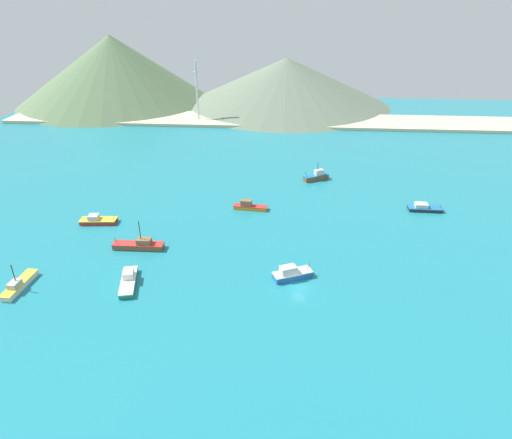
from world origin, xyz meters
TOP-DOWN VIEW (x-y plane):
  - ground at (0.00, 30.00)m, footprint 260.00×280.00m
  - fishing_boat_0 at (-34.07, 11.57)m, footprint 10.96×2.71m
  - fishing_boat_1 at (-32.08, -1.27)m, footprint 4.63×9.75m
  - fishing_boat_2 at (-12.22, 32.62)m, footprint 8.75×3.04m
  - fishing_boat_3 at (31.91, 35.31)m, footprint 8.37×3.34m
  - fishing_boat_4 at (5.70, 53.73)m, footprint 7.81×5.53m
  - fishing_boat_5 at (-47.60, 22.27)m, footprint 8.72×3.75m
  - fishing_boat_6 at (-52.01, -4.08)m, footprint 2.71×9.36m
  - fishing_boat_7 at (-1.44, 3.00)m, footprint 7.98×5.43m
  - beach_strip at (0.00, 118.06)m, footprint 247.00×22.51m
  - hill_west at (-88.94, 149.90)m, footprint 94.49×94.49m
  - hill_central at (-4.83, 151.10)m, footprint 99.82×99.82m
  - radio_tower at (-41.42, 116.23)m, footprint 2.47×1.98m

SIDE VIEW (x-z plane):
  - ground at x=0.00m, z-range -0.50..0.00m
  - beach_strip at x=0.00m, z-range 0.00..1.20m
  - fishing_boat_3 at x=31.91m, z-range -0.25..1.59m
  - fishing_boat_6 at x=-52.01m, z-range -2.00..3.41m
  - fishing_boat_5 at x=-47.60m, z-range -0.35..1.79m
  - fishing_boat_1 at x=-32.08m, z-range -0.38..1.92m
  - fishing_boat_2 at x=-12.22m, z-range -0.40..2.01m
  - fishing_boat_0 at x=-34.07m, z-range -2.48..4.15m
  - fishing_boat_7 at x=-1.44m, z-range -0.36..2.35m
  - fishing_boat_4 at x=5.70m, z-range -1.58..3.70m
  - hill_central at x=-4.83m, z-range 0.00..21.88m
  - radio_tower at x=-41.42m, z-range 0.25..24.98m
  - hill_west at x=-88.94m, z-range 0.00..31.54m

